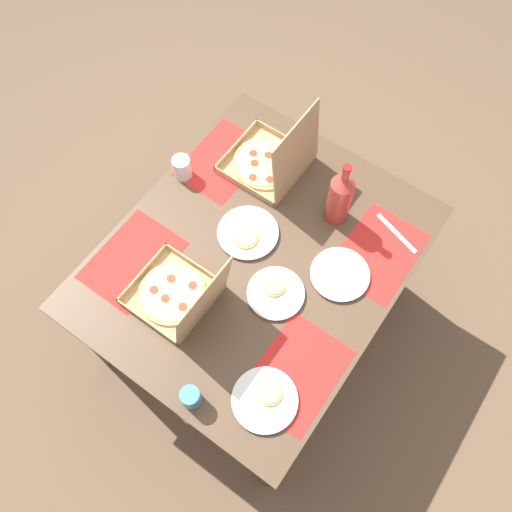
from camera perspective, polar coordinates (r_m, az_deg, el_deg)
ground_plane at (r=2.69m, az=-0.00°, el=-6.80°), size 6.00×6.00×0.00m
dining_table at (r=2.12m, az=-0.00°, el=-1.29°), size 1.25×1.04×0.72m
placemat_near_left at (r=2.26m, az=-3.56°, el=10.13°), size 0.36×0.26×0.00m
placemat_near_right at (r=2.07m, az=-12.93°, el=-0.38°), size 0.36×0.26×0.00m
placemat_far_left at (r=2.08m, az=12.85°, el=0.40°), size 0.36×0.26×0.00m
placemat_far_right at (r=1.88m, az=4.32°, el=-12.20°), size 0.36×0.26×0.00m
pizza_box_center at (r=2.19m, az=1.70°, el=10.04°), size 0.30×0.30×0.34m
pizza_box_edge_far at (r=1.93m, az=-8.20°, el=-4.14°), size 0.28×0.33×0.31m
plate_near_left at (r=1.84m, az=0.98°, el=-14.95°), size 0.22×0.22×0.03m
plate_far_left at (r=2.06m, az=-0.89°, el=2.41°), size 0.24×0.24×0.03m
plate_far_right at (r=2.01m, az=8.87°, el=-1.95°), size 0.22×0.22×0.02m
plate_middle at (r=1.96m, az=2.08°, el=-3.90°), size 0.21×0.21×0.03m
soda_bottle at (r=2.02m, az=8.87°, el=6.16°), size 0.09×0.09×0.32m
cup_clear_right at (r=2.19m, az=-7.85°, el=9.27°), size 0.07×0.07×0.10m
cup_clear_left at (r=1.82m, az=-6.92°, el=-14.65°), size 0.07×0.07×0.09m
knife_by_near_right at (r=2.14m, az=14.67°, el=2.34°), size 0.08×0.21×0.00m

